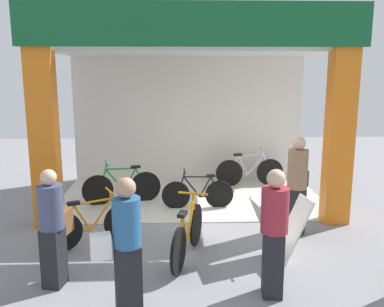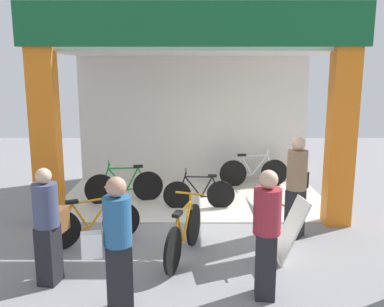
{
  "view_description": "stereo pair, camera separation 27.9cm",
  "coord_description": "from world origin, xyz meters",
  "px_view_note": "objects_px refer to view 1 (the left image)",
  "views": [
    {
      "loc": [
        -0.31,
        -7.35,
        2.8
      ],
      "look_at": [
        0.0,
        0.79,
        1.15
      ],
      "focal_mm": 39.57,
      "sensor_mm": 36.0,
      "label": 1
    },
    {
      "loc": [
        -0.03,
        -7.36,
        2.8
      ],
      "look_at": [
        0.0,
        0.79,
        1.15
      ],
      "focal_mm": 39.57,
      "sensor_mm": 36.0,
      "label": 2
    }
  ],
  "objects_px": {
    "pedestrian_0": "(126,244)",
    "bicycle_inside_0": "(122,187)",
    "pedestrian_1": "(274,232)",
    "sandwich_board_sign": "(280,229)",
    "pedestrian_3": "(53,227)",
    "bicycle_inside_2": "(198,193)",
    "bicycle_parked_1": "(93,225)",
    "bicycle_inside_1": "(249,171)",
    "bicycle_parked_0": "(188,235)",
    "pedestrian_2": "(297,185)"
  },
  "relations": [
    {
      "from": "bicycle_inside_2",
      "to": "pedestrian_0",
      "type": "distance_m",
      "value": 3.84
    },
    {
      "from": "pedestrian_2",
      "to": "pedestrian_3",
      "type": "xyz_separation_m",
      "value": [
        -3.61,
        -1.55,
        -0.09
      ]
    },
    {
      "from": "bicycle_parked_0",
      "to": "pedestrian_1",
      "type": "distance_m",
      "value": 1.56
    },
    {
      "from": "bicycle_parked_0",
      "to": "bicycle_parked_1",
      "type": "xyz_separation_m",
      "value": [
        -1.5,
        0.51,
        -0.02
      ]
    },
    {
      "from": "pedestrian_0",
      "to": "pedestrian_2",
      "type": "distance_m",
      "value": 3.43
    },
    {
      "from": "pedestrian_0",
      "to": "pedestrian_2",
      "type": "relative_size",
      "value": 0.95
    },
    {
      "from": "bicycle_inside_1",
      "to": "pedestrian_3",
      "type": "bearing_deg",
      "value": -125.94
    },
    {
      "from": "pedestrian_2",
      "to": "bicycle_inside_2",
      "type": "bearing_deg",
      "value": 137.9
    },
    {
      "from": "sandwich_board_sign",
      "to": "pedestrian_1",
      "type": "distance_m",
      "value": 1.12
    },
    {
      "from": "bicycle_parked_1",
      "to": "pedestrian_2",
      "type": "xyz_separation_m",
      "value": [
        3.35,
        0.33,
        0.53
      ]
    },
    {
      "from": "bicycle_inside_0",
      "to": "pedestrian_1",
      "type": "relative_size",
      "value": 0.99
    },
    {
      "from": "bicycle_inside_0",
      "to": "pedestrian_1",
      "type": "bearing_deg",
      "value": -58.18
    },
    {
      "from": "sandwich_board_sign",
      "to": "pedestrian_0",
      "type": "height_order",
      "value": "pedestrian_0"
    },
    {
      "from": "bicycle_inside_0",
      "to": "pedestrian_0",
      "type": "relative_size",
      "value": 0.99
    },
    {
      "from": "bicycle_parked_1",
      "to": "bicycle_inside_0",
      "type": "bearing_deg",
      "value": 84.77
    },
    {
      "from": "pedestrian_0",
      "to": "bicycle_inside_1",
      "type": "bearing_deg",
      "value": 66.19
    },
    {
      "from": "sandwich_board_sign",
      "to": "pedestrian_3",
      "type": "relative_size",
      "value": 0.6
    },
    {
      "from": "bicycle_parked_1",
      "to": "pedestrian_0",
      "type": "distance_m",
      "value": 2.1
    },
    {
      "from": "bicycle_inside_2",
      "to": "pedestrian_1",
      "type": "relative_size",
      "value": 0.89
    },
    {
      "from": "bicycle_parked_0",
      "to": "bicycle_inside_1",
      "type": "bearing_deg",
      "value": 67.88
    },
    {
      "from": "bicycle_inside_1",
      "to": "pedestrian_2",
      "type": "height_order",
      "value": "pedestrian_2"
    },
    {
      "from": "pedestrian_1",
      "to": "pedestrian_2",
      "type": "bearing_deg",
      "value": 66.69
    },
    {
      "from": "bicycle_parked_1",
      "to": "sandwich_board_sign",
      "type": "xyz_separation_m",
      "value": [
        2.86,
        -0.59,
        0.12
      ]
    },
    {
      "from": "bicycle_inside_2",
      "to": "pedestrian_3",
      "type": "distance_m",
      "value": 3.64
    },
    {
      "from": "bicycle_inside_1",
      "to": "pedestrian_3",
      "type": "distance_m",
      "value": 5.73
    },
    {
      "from": "bicycle_inside_0",
      "to": "pedestrian_1",
      "type": "distance_m",
      "value": 4.44
    },
    {
      "from": "pedestrian_0",
      "to": "pedestrian_3",
      "type": "bearing_deg",
      "value": 145.93
    },
    {
      "from": "bicycle_inside_0",
      "to": "bicycle_inside_1",
      "type": "height_order",
      "value": "bicycle_inside_1"
    },
    {
      "from": "pedestrian_3",
      "to": "pedestrian_0",
      "type": "bearing_deg",
      "value": -34.07
    },
    {
      "from": "bicycle_inside_0",
      "to": "pedestrian_0",
      "type": "distance_m",
      "value": 4.12
    },
    {
      "from": "bicycle_parked_1",
      "to": "sandwich_board_sign",
      "type": "distance_m",
      "value": 2.92
    },
    {
      "from": "bicycle_inside_0",
      "to": "bicycle_inside_1",
      "type": "bearing_deg",
      "value": 23.41
    },
    {
      "from": "bicycle_inside_0",
      "to": "pedestrian_2",
      "type": "xyz_separation_m",
      "value": [
        3.16,
        -1.82,
        0.52
      ]
    },
    {
      "from": "bicycle_parked_0",
      "to": "pedestrian_3",
      "type": "relative_size",
      "value": 1.05
    },
    {
      "from": "bicycle_inside_1",
      "to": "pedestrian_2",
      "type": "bearing_deg",
      "value": -85.16
    },
    {
      "from": "bicycle_inside_1",
      "to": "bicycle_parked_1",
      "type": "bearing_deg",
      "value": -132.21
    },
    {
      "from": "sandwich_board_sign",
      "to": "pedestrian_3",
      "type": "distance_m",
      "value": 3.2
    },
    {
      "from": "bicycle_inside_0",
      "to": "bicycle_inside_2",
      "type": "xyz_separation_m",
      "value": [
        1.57,
        -0.39,
        -0.04
      ]
    },
    {
      "from": "bicycle_inside_2",
      "to": "pedestrian_2",
      "type": "bearing_deg",
      "value": -42.1
    },
    {
      "from": "bicycle_inside_2",
      "to": "bicycle_parked_1",
      "type": "xyz_separation_m",
      "value": [
        -1.77,
        -1.77,
        0.03
      ]
    },
    {
      "from": "sandwich_board_sign",
      "to": "pedestrian_1",
      "type": "relative_size",
      "value": 0.58
    },
    {
      "from": "bicycle_inside_0",
      "to": "pedestrian_3",
      "type": "bearing_deg",
      "value": -97.69
    },
    {
      "from": "bicycle_inside_1",
      "to": "pedestrian_0",
      "type": "relative_size",
      "value": 1.02
    },
    {
      "from": "pedestrian_1",
      "to": "pedestrian_2",
      "type": "relative_size",
      "value": 0.95
    },
    {
      "from": "pedestrian_2",
      "to": "pedestrian_3",
      "type": "distance_m",
      "value": 3.93
    },
    {
      "from": "pedestrian_0",
      "to": "bicycle_inside_0",
      "type": "bearing_deg",
      "value": 97.79
    },
    {
      "from": "bicycle_inside_2",
      "to": "bicycle_parked_1",
      "type": "bearing_deg",
      "value": -134.93
    },
    {
      "from": "bicycle_inside_2",
      "to": "pedestrian_1",
      "type": "distance_m",
      "value": 3.49
    },
    {
      "from": "bicycle_inside_1",
      "to": "bicycle_parked_0",
      "type": "distance_m",
      "value": 4.24
    },
    {
      "from": "bicycle_parked_1",
      "to": "bicycle_parked_0",
      "type": "bearing_deg",
      "value": -18.88
    }
  ]
}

